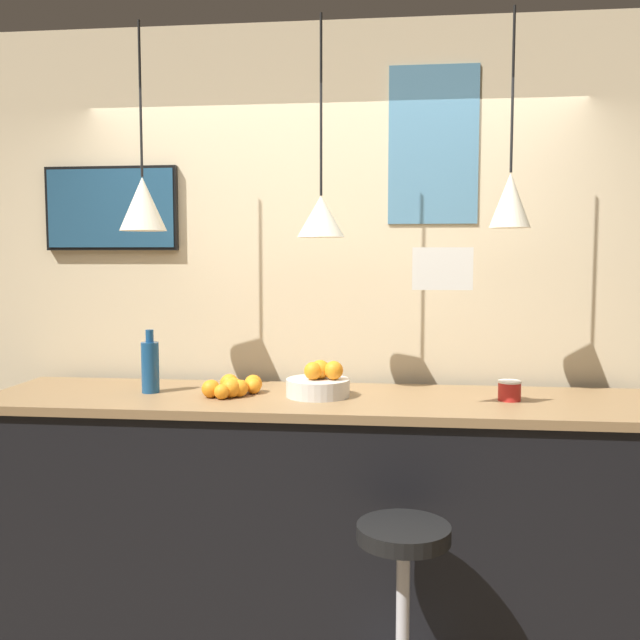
{
  "coord_description": "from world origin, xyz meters",
  "views": [
    {
      "loc": [
        0.36,
        -2.53,
        1.73
      ],
      "look_at": [
        0.0,
        0.64,
        1.45
      ],
      "focal_mm": 40.0,
      "sensor_mm": 36.0,
      "label": 1
    }
  ],
  "objects": [
    {
      "name": "back_wall",
      "position": [
        0.0,
        1.12,
        1.45
      ],
      "size": [
        8.0,
        0.06,
        2.9
      ],
      "color": "beige",
      "rests_on": "ground_plane"
    },
    {
      "name": "service_counter",
      "position": [
        0.0,
        0.64,
        0.55
      ],
      "size": [
        3.06,
        0.73,
        1.1
      ],
      "color": "black",
      "rests_on": "ground_plane"
    },
    {
      "name": "bar_stool",
      "position": [
        0.38,
        0.03,
        0.5
      ],
      "size": [
        0.39,
        0.39,
        0.75
      ],
      "color": "#B7B7BC",
      "rests_on": "ground_plane"
    },
    {
      "name": "fruit_bowl",
      "position": [
        -0.01,
        0.65,
        1.16
      ],
      "size": [
        0.29,
        0.29,
        0.17
      ],
      "color": "beige",
      "rests_on": "service_counter"
    },
    {
      "name": "orange_pile",
      "position": [
        -0.41,
        0.65,
        1.14
      ],
      "size": [
        0.25,
        0.29,
        0.09
      ],
      "color": "orange",
      "rests_on": "service_counter"
    },
    {
      "name": "juice_bottle",
      "position": [
        -0.8,
        0.65,
        1.22
      ],
      "size": [
        0.08,
        0.08,
        0.3
      ],
      "color": "navy",
      "rests_on": "service_counter"
    },
    {
      "name": "spread_jar",
      "position": [
        0.84,
        0.65,
        1.14
      ],
      "size": [
        0.1,
        0.1,
        0.09
      ],
      "color": "red",
      "rests_on": "service_counter"
    },
    {
      "name": "pendant_lamp_left",
      "position": [
        -0.83,
        0.68,
        1.98
      ],
      "size": [
        0.22,
        0.22,
        0.95
      ],
      "color": "black"
    },
    {
      "name": "pendant_lamp_middle",
      "position": [
        0.0,
        0.68,
        1.92
      ],
      "size": [
        0.22,
        0.22,
        0.98
      ],
      "color": "black"
    },
    {
      "name": "pendant_lamp_right",
      "position": [
        0.83,
        0.68,
        1.98
      ],
      "size": [
        0.18,
        0.18,
        0.94
      ],
      "color": "black"
    },
    {
      "name": "mounted_tv",
      "position": [
        -1.14,
        1.07,
        1.98
      ],
      "size": [
        0.71,
        0.04,
        0.43
      ],
      "color": "black"
    },
    {
      "name": "hanging_menu_board",
      "position": [
        0.53,
        0.36,
        1.68
      ],
      "size": [
        0.24,
        0.01,
        0.17
      ],
      "color": "white"
    },
    {
      "name": "wall_poster",
      "position": [
        0.51,
        1.08,
        2.28
      ],
      "size": [
        0.44,
        0.01,
        0.77
      ],
      "color": "teal"
    }
  ]
}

